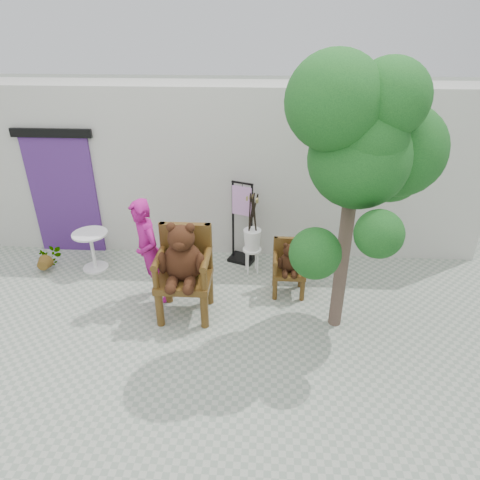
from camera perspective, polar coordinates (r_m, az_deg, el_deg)
The scene contains 11 objects.
ground_plane at distance 6.02m, azimuth -3.42°, elevation -13.96°, with size 60.00×60.00×0.00m, color #959A8A.
back_wall at distance 7.98m, azimuth -1.19°, elevation 9.48°, with size 9.00×1.00×3.00m, color beige.
doorway at distance 8.40m, azimuth -22.43°, elevation 5.87°, with size 1.40×0.11×2.33m.
chair_big at distance 6.17m, azimuth -7.56°, elevation -2.96°, with size 0.78×0.80×1.51m.
chair_small at distance 6.80m, azimuth 6.58°, elevation -3.01°, with size 0.51×0.49×0.91m.
person at distance 6.55m, azimuth -11.83°, elevation -1.59°, with size 0.62×0.41×1.71m, color #9E136F.
cafe_table at distance 7.87m, azimuth -19.13°, elevation -0.82°, with size 0.60×0.60×0.70m.
display_stand at distance 7.62m, azimuth 0.29°, elevation 1.11°, with size 0.55×0.49×1.51m.
stool_bucket at distance 7.24m, azimuth 1.64°, elevation 0.11°, with size 0.32×0.32×1.45m.
tree at distance 5.46m, azimuth 17.28°, elevation 11.78°, with size 2.09×1.93×3.72m.
potted_plant at distance 8.26m, azimuth -24.26°, elevation -2.19°, with size 0.39×0.34×0.44m, color #0F3A14.
Camera 1 is at (0.62, -4.46, 4.00)m, focal length 32.00 mm.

